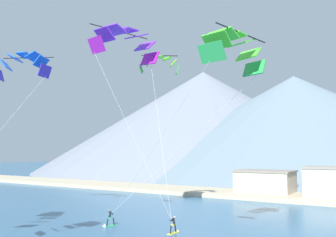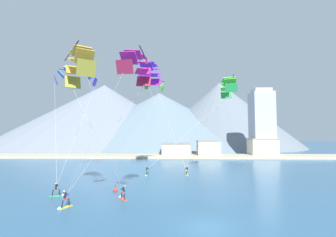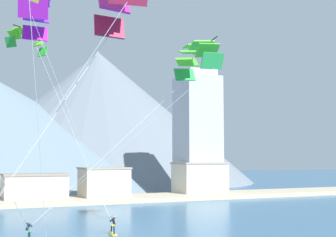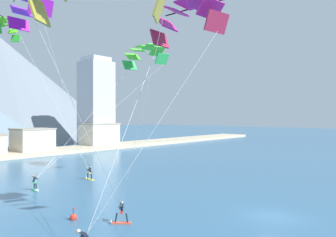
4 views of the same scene
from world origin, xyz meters
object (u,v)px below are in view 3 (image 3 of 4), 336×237
kitesurfer_near_trail (112,229)px  parafoil_kite_near_lead (196,57)px  kitesurfer_near_lead (28,236)px  parafoil_kite_distant_high_outer (27,38)px  parafoil_kite_near_trail (36,8)px

kitesurfer_near_trail → parafoil_kite_near_lead: (7.20, -2.46, 15.69)m
kitesurfer_near_lead → parafoil_kite_distant_high_outer: 20.07m
parafoil_kite_near_lead → parafoil_kite_near_trail: size_ratio=0.80×
kitesurfer_near_lead → kitesurfer_near_trail: (7.36, 0.98, -0.03)m
kitesurfer_near_lead → parafoil_kite_near_trail: (0.43, 1.97, 19.44)m
parafoil_kite_near_lead → parafoil_kite_near_trail: (-14.13, 3.45, 3.78)m
kitesurfer_near_lead → parafoil_kite_near_lead: parafoil_kite_near_lead is taller
parafoil_kite_near_lead → parafoil_kite_distant_high_outer: parafoil_kite_distant_high_outer is taller
parafoil_kite_near_lead → parafoil_kite_distant_high_outer: bearing=144.7°
kitesurfer_near_trail → parafoil_kite_distant_high_outer: 20.81m
kitesurfer_near_lead → parafoil_kite_near_trail: 19.54m
kitesurfer_near_lead → parafoil_kite_near_trail: parafoil_kite_near_trail is taller
kitesurfer_near_lead → parafoil_kite_distant_high_outer: bearing=85.6°
kitesurfer_near_trail → parafoil_kite_distant_high_outer: (-6.71, 7.38, 18.27)m
kitesurfer_near_lead → kitesurfer_near_trail: size_ratio=1.02×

